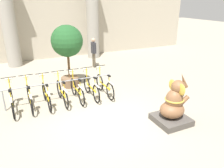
{
  "coord_description": "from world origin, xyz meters",
  "views": [
    {
      "loc": [
        -2.48,
        -5.58,
        3.59
      ],
      "look_at": [
        0.32,
        0.38,
        1.0
      ],
      "focal_mm": 35.0,
      "sensor_mm": 36.0,
      "label": 1
    }
  ],
  "objects": [
    {
      "name": "ground_plane",
      "position": [
        0.0,
        0.0,
        0.0
      ],
      "size": [
        60.0,
        60.0,
        0.0
      ],
      "primitive_type": "plane",
      "color": "#9E937F"
    },
    {
      "name": "building_facade",
      "position": [
        0.0,
        8.6,
        3.0
      ],
      "size": [
        20.0,
        0.2,
        6.0
      ],
      "color": "#B2A893",
      "rests_on": "ground_plane"
    },
    {
      "name": "column_left",
      "position": [
        -2.38,
        7.6,
        2.62
      ],
      "size": [
        0.95,
        0.95,
        5.16
      ],
      "color": "gray",
      "rests_on": "ground_plane"
    },
    {
      "name": "column_right",
      "position": [
        2.38,
        7.6,
        2.62
      ],
      "size": [
        0.95,
        0.95,
        5.16
      ],
      "color": "gray",
      "rests_on": "ground_plane"
    },
    {
      "name": "bike_rack",
      "position": [
        -1.04,
        1.95,
        0.61
      ],
      "size": [
        3.96,
        0.05,
        0.77
      ],
      "color": "gray",
      "rests_on": "ground_plane"
    },
    {
      "name": "bicycle_0",
      "position": [
        -2.72,
        1.84,
        0.41
      ],
      "size": [
        0.48,
        1.73,
        1.08
      ],
      "color": "black",
      "rests_on": "ground_plane"
    },
    {
      "name": "bicycle_1",
      "position": [
        -2.16,
        1.85,
        0.41
      ],
      "size": [
        0.48,
        1.73,
        1.08
      ],
      "color": "black",
      "rests_on": "ground_plane"
    },
    {
      "name": "bicycle_2",
      "position": [
        -1.6,
        1.81,
        0.41
      ],
      "size": [
        0.48,
        1.73,
        1.08
      ],
      "color": "black",
      "rests_on": "ground_plane"
    },
    {
      "name": "bicycle_3",
      "position": [
        -1.04,
        1.82,
        0.41
      ],
      "size": [
        0.48,
        1.73,
        1.08
      ],
      "color": "black",
      "rests_on": "ground_plane"
    },
    {
      "name": "bicycle_4",
      "position": [
        -0.47,
        1.81,
        0.41
      ],
      "size": [
        0.48,
        1.73,
        1.08
      ],
      "color": "black",
      "rests_on": "ground_plane"
    },
    {
      "name": "bicycle_5",
      "position": [
        0.09,
        1.81,
        0.41
      ],
      "size": [
        0.48,
        1.73,
        1.08
      ],
      "color": "black",
      "rests_on": "ground_plane"
    },
    {
      "name": "bicycle_6",
      "position": [
        0.65,
        1.81,
        0.41
      ],
      "size": [
        0.48,
        1.73,
        1.08
      ],
      "color": "black",
      "rests_on": "ground_plane"
    },
    {
      "name": "elephant_statue",
      "position": [
        1.71,
        -1.03,
        0.54
      ],
      "size": [
        1.0,
        1.0,
        1.6
      ],
      "color": "#4C4742",
      "rests_on": "ground_plane"
    },
    {
      "name": "person_pedestrian",
      "position": [
        1.6,
        5.48,
        0.97
      ],
      "size": [
        0.21,
        0.47,
        1.62
      ],
      "color": "brown",
      "rests_on": "ground_plane"
    },
    {
      "name": "potted_tree",
      "position": [
        -0.36,
        3.27,
        1.8
      ],
      "size": [
        1.3,
        1.3,
        2.62
      ],
      "color": "brown",
      "rests_on": "ground_plane"
    }
  ]
}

